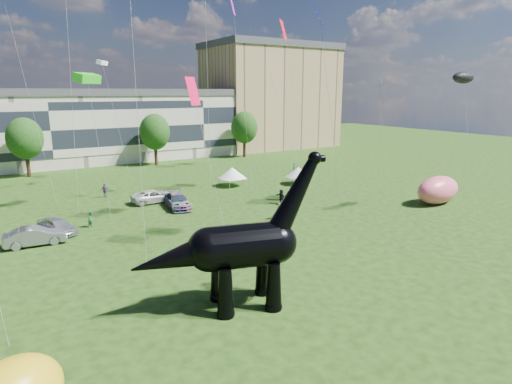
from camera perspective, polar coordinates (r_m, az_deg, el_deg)
ground at (r=28.45m, az=7.39°, el=-13.25°), size 220.00×220.00×0.00m
terrace_row at (r=82.26m, az=-26.12°, el=7.29°), size 78.00×11.00×12.00m
apartment_block at (r=101.62m, az=1.90°, el=12.33°), size 28.00×18.00×22.00m
tree_mid_left at (r=72.97m, az=-28.50°, el=6.68°), size 5.20×5.20×9.44m
tree_mid_right at (r=76.79m, az=-13.37°, el=8.16°), size 5.20×5.20×9.44m
tree_far_right at (r=84.24m, az=-1.57°, el=8.93°), size 5.20×5.20×9.44m
dinosaur_sculpture at (r=25.35m, az=-2.62°, el=-7.62°), size 11.68×4.77×9.57m
car_silver at (r=42.89m, az=-25.00°, el=-4.10°), size 3.42×4.83×1.53m
car_grey at (r=40.58m, az=-27.37°, el=-5.25°), size 4.95×2.02×1.60m
car_white at (r=51.21m, az=-13.42°, el=-0.56°), size 5.35×2.62×1.46m
car_dark at (r=48.23m, az=-10.41°, el=-1.18°), size 2.94×5.73×1.59m
gazebo_near at (r=58.38m, az=-3.20°, el=2.56°), size 4.03×4.03×2.60m
gazebo_far at (r=59.82m, az=5.65°, el=2.66°), size 4.59×4.59×2.43m
inflatable_pink at (r=53.42m, az=23.10°, el=0.26°), size 6.65×3.67×3.21m
visitors at (r=42.48m, az=-10.85°, el=-3.13°), size 53.90×29.02×1.73m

